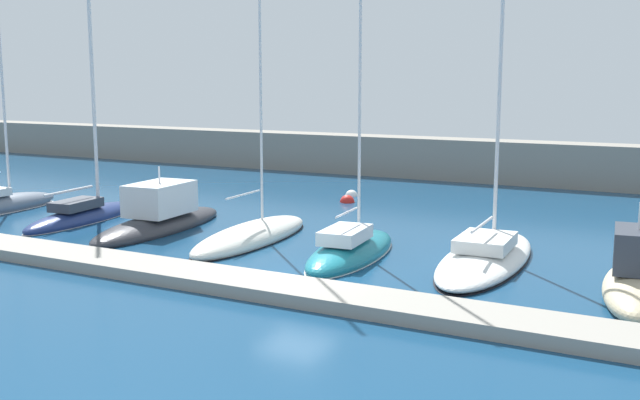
% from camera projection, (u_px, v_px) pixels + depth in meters
% --- Properties ---
extents(ground_plane, '(123.72, 123.72, 0.00)m').
position_uv_depth(ground_plane, '(295.00, 280.00, 26.12)').
color(ground_plane, navy).
extents(dock_pier, '(48.78, 2.16, 0.43)m').
position_uv_depth(dock_pier, '(267.00, 287.00, 24.46)').
color(dock_pier, gray).
rests_on(dock_pier, ground_plane).
extents(breakwater_seawall, '(111.34, 2.67, 2.86)m').
position_uv_depth(breakwater_seawall, '(501.00, 162.00, 50.51)').
color(breakwater_seawall, gray).
rests_on(breakwater_seawall, ground_plane).
extents(sailboat_navy_second, '(2.87, 8.42, 14.25)m').
position_uv_depth(sailboat_navy_second, '(84.00, 214.00, 36.94)').
color(sailboat_navy_second, navy).
rests_on(sailboat_navy_second, ground_plane).
extents(motorboat_charcoal_third, '(3.24, 9.44, 3.38)m').
position_uv_depth(motorboat_charcoal_third, '(160.00, 218.00, 34.82)').
color(motorboat_charcoal_third, '#2D2D33').
rests_on(motorboat_charcoal_third, ground_plane).
extents(sailboat_ivory_fourth, '(2.75, 8.90, 16.90)m').
position_uv_depth(sailboat_ivory_fourth, '(252.00, 236.00, 32.34)').
color(sailboat_ivory_fourth, silver).
rests_on(sailboat_ivory_fourth, ground_plane).
extents(sailboat_teal_fifth, '(3.07, 7.75, 14.22)m').
position_uv_depth(sailboat_teal_fifth, '(351.00, 250.00, 29.38)').
color(sailboat_teal_fifth, '#19707F').
rests_on(sailboat_teal_fifth, ground_plane).
extents(sailboat_white_sixth, '(3.37, 10.01, 19.68)m').
position_uv_depth(sailboat_white_sixth, '(486.00, 254.00, 28.40)').
color(sailboat_white_sixth, white).
rests_on(sailboat_white_sixth, ground_plane).
extents(motorboat_sand_seventh, '(2.66, 6.53, 3.38)m').
position_uv_depth(motorboat_sand_seventh, '(636.00, 280.00, 23.82)').
color(motorboat_sand_seventh, beige).
rests_on(motorboat_sand_seventh, ground_plane).
extents(mooring_buoy_red, '(0.84, 0.84, 0.84)m').
position_uv_depth(mooring_buoy_red, '(347.00, 202.00, 42.55)').
color(mooring_buoy_red, red).
rests_on(mooring_buoy_red, ground_plane).
extents(mooring_buoy_white, '(0.75, 0.75, 0.75)m').
position_uv_depth(mooring_buoy_white, '(351.00, 196.00, 44.76)').
color(mooring_buoy_white, white).
rests_on(mooring_buoy_white, ground_plane).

